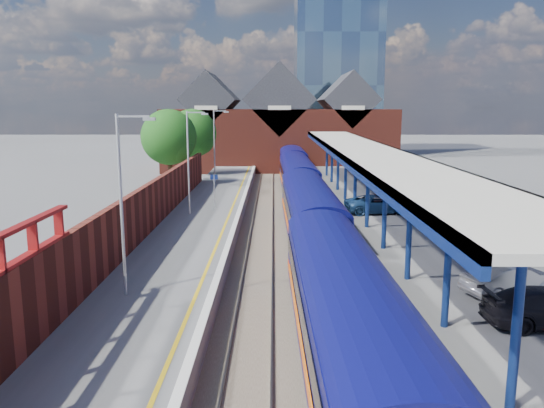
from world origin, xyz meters
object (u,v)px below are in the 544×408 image
(lamp_post_c, at_px, (190,156))
(lamp_post_d, at_px, (216,141))
(platform_sign, at_px, (214,185))
(parked_car_silver, at_px, (509,279))
(train, at_px, (302,188))
(lamp_post_b, at_px, (124,194))
(parked_car_blue, at_px, (378,204))

(lamp_post_c, distance_m, lamp_post_d, 16.00)
(platform_sign, bearing_deg, parked_car_silver, -52.98)
(lamp_post_c, relative_size, lamp_post_d, 1.00)
(train, bearing_deg, lamp_post_d, 124.61)
(lamp_post_b, relative_size, platform_sign, 2.80)
(parked_car_silver, bearing_deg, lamp_post_b, 70.43)
(lamp_post_d, xyz_separation_m, platform_sign, (1.36, -14.00, -2.30))
(train, distance_m, lamp_post_b, 22.25)
(lamp_post_c, bearing_deg, platform_sign, 55.74)
(lamp_post_d, distance_m, platform_sign, 14.25)
(train, xyz_separation_m, lamp_post_b, (-7.86, -20.62, 2.87))
(lamp_post_c, relative_size, parked_car_silver, 1.83)
(lamp_post_c, xyz_separation_m, platform_sign, (1.36, 2.00, -2.30))
(platform_sign, bearing_deg, train, 21.94)
(platform_sign, bearing_deg, lamp_post_b, -94.33)
(lamp_post_c, height_order, parked_car_blue, lamp_post_c)
(parked_car_blue, bearing_deg, lamp_post_b, 134.23)
(platform_sign, distance_m, parked_car_blue, 11.69)
(lamp_post_d, bearing_deg, lamp_post_b, -90.00)
(platform_sign, bearing_deg, lamp_post_c, -124.26)
(train, height_order, parked_car_silver, train)
(parked_car_blue, bearing_deg, lamp_post_c, 84.09)
(parked_car_silver, bearing_deg, platform_sign, 17.08)
(lamp_post_b, distance_m, lamp_post_c, 16.00)
(lamp_post_b, xyz_separation_m, parked_car_blue, (12.89, 16.37, -3.36))
(lamp_post_b, relative_size, parked_car_blue, 1.53)
(platform_sign, distance_m, parked_car_silver, 22.45)
(parked_car_blue, bearing_deg, platform_sign, 74.40)
(lamp_post_b, xyz_separation_m, platform_sign, (1.36, 18.00, -2.30))
(lamp_post_d, relative_size, parked_car_silver, 1.83)
(lamp_post_d, height_order, parked_car_blue, lamp_post_d)
(parked_car_silver, bearing_deg, parked_car_blue, -13.03)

